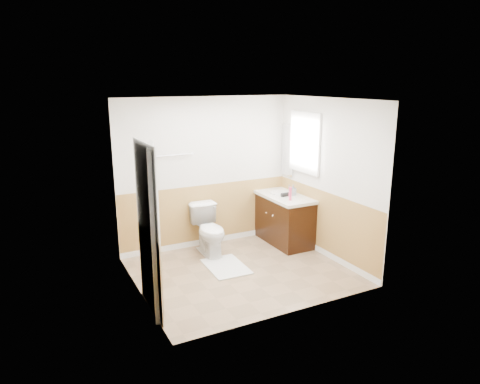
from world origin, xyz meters
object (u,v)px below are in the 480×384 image
bath_mat (226,267)px  vanity_cabinet (284,220)px  toilet (210,230)px  soap_dispenser (293,190)px  lotion_bottle (290,194)px

bath_mat → vanity_cabinet: vanity_cabinet is taller
vanity_cabinet → bath_mat: bearing=-160.1°
toilet → bath_mat: 0.72m
bath_mat → soap_dispenser: size_ratio=4.33×
vanity_cabinet → soap_dispenser: size_ratio=5.96×
lotion_bottle → toilet: bearing=161.3°
lotion_bottle → soap_dispenser: size_ratio=1.19×
bath_mat → vanity_cabinet: size_ratio=0.73×
toilet → soap_dispenser: soap_dispenser is taller
bath_mat → vanity_cabinet: (1.35, 0.49, 0.39)m
toilet → bath_mat: (0.00, -0.61, -0.39)m
vanity_cabinet → lotion_bottle: size_ratio=5.00×
toilet → vanity_cabinet: bearing=-2.8°
toilet → vanity_cabinet: (1.35, -0.12, 0.00)m
bath_mat → vanity_cabinet: 1.49m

